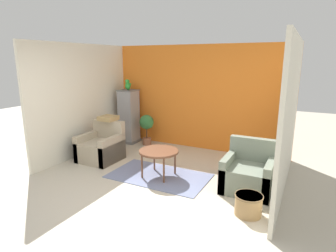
# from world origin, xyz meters

# --- Properties ---
(ground_plane) EXTENTS (20.00, 20.00, 0.00)m
(ground_plane) POSITION_xyz_m (0.00, 0.00, 0.00)
(ground_plane) COLOR beige
(ground_plane) RESTS_ON ground
(wall_back_accent) EXTENTS (4.53, 0.06, 2.56)m
(wall_back_accent) POSITION_xyz_m (0.00, 3.17, 1.28)
(wall_back_accent) COLOR orange
(wall_back_accent) RESTS_ON ground_plane
(wall_left) EXTENTS (0.06, 3.14, 2.56)m
(wall_left) POSITION_xyz_m (-2.24, 1.57, 1.28)
(wall_left) COLOR silver
(wall_left) RESTS_ON ground_plane
(wall_right) EXTENTS (0.06, 3.14, 2.56)m
(wall_right) POSITION_xyz_m (2.24, 1.57, 1.28)
(wall_right) COLOR silver
(wall_right) RESTS_ON ground_plane
(area_rug) EXTENTS (1.89, 1.10, 0.01)m
(area_rug) POSITION_xyz_m (0.04, 1.10, 0.01)
(area_rug) COLOR slate
(area_rug) RESTS_ON ground_plane
(coffee_table) EXTENTS (0.75, 0.75, 0.53)m
(coffee_table) POSITION_xyz_m (0.04, 1.10, 0.48)
(coffee_table) COLOR brown
(coffee_table) RESTS_ON ground_plane
(armchair_left) EXTENTS (0.82, 0.80, 0.86)m
(armchair_left) POSITION_xyz_m (-1.55, 1.31, 0.28)
(armchair_left) COLOR tan
(armchair_left) RESTS_ON ground_plane
(armchair_right) EXTENTS (0.82, 0.80, 0.86)m
(armchair_right) POSITION_xyz_m (1.69, 1.32, 0.28)
(armchair_right) COLOR slate
(armchair_right) RESTS_ON ground_plane
(birdcage) EXTENTS (0.48, 0.48, 1.43)m
(birdcage) POSITION_xyz_m (-1.80, 2.78, 0.71)
(birdcage) COLOR slate
(birdcage) RESTS_ON ground_plane
(parrot) EXTENTS (0.13, 0.24, 0.28)m
(parrot) POSITION_xyz_m (-1.80, 2.78, 1.55)
(parrot) COLOR green
(parrot) RESTS_ON birdcage
(potted_plant) EXTENTS (0.41, 0.37, 0.80)m
(potted_plant) POSITION_xyz_m (-1.25, 2.77, 0.54)
(potted_plant) COLOR brown
(potted_plant) RESTS_ON ground_plane
(wicker_basket) EXTENTS (0.40, 0.40, 0.31)m
(wicker_basket) POSITION_xyz_m (1.87, 0.48, 0.17)
(wicker_basket) COLOR #A37F51
(wicker_basket) RESTS_ON ground_plane
(throw_pillow) EXTENTS (0.36, 0.36, 0.10)m
(throw_pillow) POSITION_xyz_m (-1.55, 1.61, 0.91)
(throw_pillow) COLOR tan
(throw_pillow) RESTS_ON armchair_left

